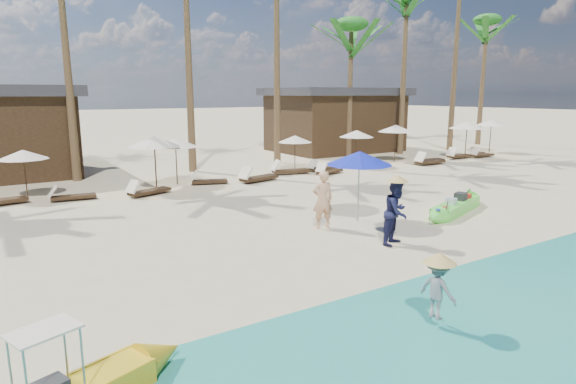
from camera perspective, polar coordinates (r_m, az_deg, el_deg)
ground at (r=12.16m, az=3.64°, el=-7.21°), size 240.00×240.00×0.00m
wet_sand_strip at (r=8.94m, az=23.51°, el=-15.38°), size 240.00×4.50×0.01m
green_canoe at (r=17.06m, az=19.29°, el=-1.63°), size 4.67×1.91×0.62m
tourist at (r=14.15m, az=4.13°, el=-0.92°), size 0.72×0.57×1.72m
vendor_green at (r=12.92m, az=12.74°, el=-2.33°), size 1.03×0.93×1.74m
vendor_yellow at (r=8.59m, az=17.34°, el=-10.92°), size 0.46×0.71×1.04m
blue_umbrella at (r=14.86m, az=8.46°, el=4.00°), size 2.04×2.04×2.20m
resort_parasol_4 at (r=20.67m, az=-28.90°, el=3.90°), size 1.80×1.80×1.85m
lounger_4_right at (r=19.67m, az=-24.44°, el=-0.40°), size 1.69×0.69×0.56m
resort_parasol_5 at (r=20.31m, az=-15.58°, el=5.80°), size 2.18×2.18×2.24m
lounger_5_left at (r=19.59m, az=-16.39°, el=0.17°), size 1.85×1.08×0.60m
resort_parasol_6 at (r=21.56m, az=-13.20°, el=5.74°), size 1.98×1.98×2.04m
lounger_6_left at (r=21.45m, az=-9.60°, el=1.39°), size 1.69×0.97×0.55m
lounger_6_right at (r=21.77m, az=-3.73°, el=1.78°), size 2.06×1.04×0.67m
resort_parasol_7 at (r=24.74m, az=0.83°, el=6.30°), size 1.77×1.77×1.83m
lounger_7_left at (r=23.81m, az=0.03°, el=2.63°), size 2.01×1.01×0.65m
lounger_7_right at (r=23.85m, az=4.80°, el=2.53°), size 1.72×0.93×0.56m
resort_parasol_8 at (r=26.65m, az=8.13°, el=6.85°), size 1.91×1.91×1.97m
lounger_8_left at (r=24.88m, az=3.94°, el=2.93°), size 1.69×0.57×0.57m
resort_parasol_9 at (r=28.94m, az=12.67°, el=7.37°), size 2.09×2.09×2.15m
lounger_9_left at (r=28.13m, az=16.33°, el=3.55°), size 1.95×0.63×0.66m
lounger_9_right at (r=28.99m, az=16.30°, el=3.75°), size 1.86×0.76×0.61m
resort_parasol_10 at (r=31.73m, az=20.47°, el=7.43°), size 2.18×2.18×2.25m
lounger_10_left at (r=31.42m, az=19.57°, el=4.13°), size 1.89×0.61×0.64m
lounger_10_right at (r=32.50m, az=21.88°, el=4.17°), size 1.79×0.59×0.61m
resort_parasol_11 at (r=35.53m, az=22.97°, el=7.59°), size 2.17×2.17×2.23m
lounger_11_left at (r=33.22m, az=21.45°, el=4.32°), size 1.70×0.94×0.55m
palm_6 at (r=31.03m, az=7.49°, el=17.27°), size 2.08×2.08×8.51m
palm_7 at (r=33.16m, az=13.86°, el=20.05°), size 2.08×2.08×11.08m
palm_9 at (r=41.08m, az=22.41°, el=16.51°), size 2.08×2.08×9.82m
pavilion_east at (r=33.97m, az=5.56°, el=8.61°), size 8.80×6.60×4.30m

